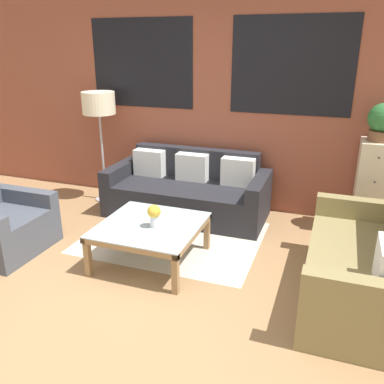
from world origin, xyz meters
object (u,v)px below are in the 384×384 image
Objects in this scene: couch_dark at (188,192)px; floor_lamp at (99,107)px; settee_vintage at (364,267)px; coffee_table at (150,229)px; drawer_cabinet at (372,188)px; potted_plant at (383,121)px; flower_vase at (154,214)px; armchair_corner at (0,225)px.

couch_dark is 1.59m from floor_lamp.
floor_lamp reaches higher than couch_dark.
coffee_table is at bearing -179.41° from settee_vintage.
coffee_table is 2.52m from drawer_cabinet.
potted_plant is (0.00, 0.00, 0.74)m from drawer_cabinet.
potted_plant is at bearing 37.75° from flower_vase.
floor_lamp reaches higher than flower_vase.
settee_vintage is at bearing 5.29° from armchair_corner.
flower_vase is (1.65, 0.26, 0.26)m from armchair_corner.
couch_dark is 1.28m from coffee_table.
armchair_corner is (-3.51, -0.33, -0.03)m from settee_vintage.
couch_dark is 2.08× the size of coffee_table.
coffee_table is at bearing 10.95° from armchair_corner.
coffee_table is at bearing 146.97° from flower_vase.
coffee_table is (0.08, -1.27, 0.06)m from couch_dark.
flower_vase is (1.40, -1.39, -0.74)m from floor_lamp.
floor_lamp is (0.24, 1.65, 1.00)m from armchair_corner.
potted_plant is at bearing 2.30° from floor_lamp.
coffee_table is at bearing -144.02° from drawer_cabinet.
coffee_table is 0.89× the size of drawer_cabinet.
potted_plant is (3.61, 1.78, 0.99)m from armchair_corner.
floor_lamp reaches higher than potted_plant.
potted_plant is (0.10, 1.46, 0.96)m from settee_vintage.
drawer_cabinet reaches higher than armchair_corner.
couch_dark is 2.14m from drawer_cabinet.
armchair_corner is 2.11× the size of potted_plant.
potted_plant is (3.37, 0.14, -0.00)m from floor_lamp.
drawer_cabinet is 0.74m from potted_plant.
drawer_cabinet is (2.03, 1.48, 0.18)m from coffee_table.
couch_dark is at bearing -3.11° from floor_lamp.
drawer_cabinet is at bearing 86.13° from settee_vintage.
flower_vase is (-1.87, -0.06, 0.23)m from settee_vintage.
couch_dark is 1.86× the size of drawer_cabinet.
couch_dark is at bearing -174.53° from drawer_cabinet.
floor_lamp is at bearing 135.33° from flower_vase.
armchair_corner is 0.90× the size of coffee_table.
settee_vintage reaches higher than coffee_table.
flower_vase is (0.07, -0.04, 0.19)m from coffee_table.
floor_lamp reaches higher than armchair_corner.
couch_dark is at bearing 148.16° from settee_vintage.
potted_plant is 1.80× the size of flower_vase.
armchair_corner is at bearing -174.71° from settee_vintage.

